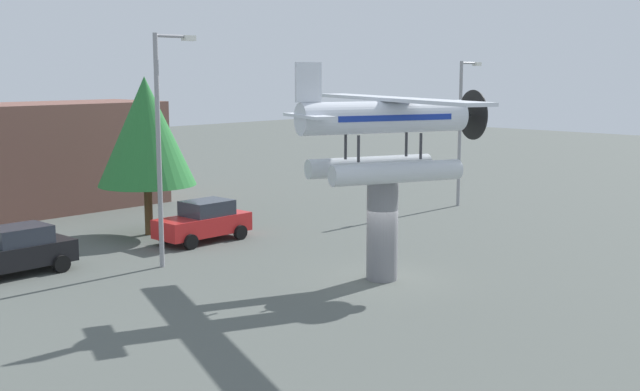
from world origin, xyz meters
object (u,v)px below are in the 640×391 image
at_px(car_mid_red, 204,221).
at_px(tree_east, 146,131).
at_px(streetlight_secondary, 462,122).
at_px(storefront_building, 45,157).
at_px(display_pedestal, 382,230).
at_px(streetlight_primary, 162,134).
at_px(car_near_black, 15,251).
at_px(floatplane_monument, 387,131).

relative_size(car_mid_red, tree_east, 0.59).
bearing_deg(streetlight_secondary, storefront_building, 136.98).
xyz_separation_m(display_pedestal, streetlight_primary, (-4.07, 7.16, 3.19)).
bearing_deg(car_near_black, car_mid_red, 177.34).
relative_size(streetlight_primary, storefront_building, 0.71).
distance_m(display_pedestal, tree_east, 12.92).
relative_size(floatplane_monument, streetlight_primary, 1.16).
height_order(car_near_black, storefront_building, storefront_building).
relative_size(floatplane_monument, storefront_building, 0.82).
bearing_deg(streetlight_primary, display_pedestal, -60.40).
bearing_deg(streetlight_secondary, floatplane_monument, -155.58).
height_order(car_mid_red, streetlight_primary, streetlight_primary).
xyz_separation_m(car_near_black, streetlight_secondary, (23.83, -3.19, 3.66)).
bearing_deg(tree_east, display_pedestal, -85.03).
xyz_separation_m(floatplane_monument, tree_east, (-1.21, 12.61, -0.59)).
bearing_deg(streetlight_secondary, car_mid_red, 169.76).
xyz_separation_m(car_near_black, storefront_building, (7.56, 11.99, 1.94)).
bearing_deg(streetlight_primary, tree_east, 61.13).
xyz_separation_m(display_pedestal, storefront_building, (-1.01, 22.00, 1.03)).
relative_size(floatplane_monument, tree_east, 1.42).
xyz_separation_m(floatplane_monument, storefront_building, (-1.13, 22.05, -2.42)).
distance_m(streetlight_primary, tree_east, 6.17).
xyz_separation_m(display_pedestal, tree_east, (-1.09, 12.55, 2.86)).
xyz_separation_m(floatplane_monument, car_near_black, (-8.69, 10.07, -4.36)).
bearing_deg(display_pedestal, car_near_black, 130.57).
height_order(display_pedestal, car_near_black, display_pedestal).
bearing_deg(floatplane_monument, display_pedestal, 180.00).
bearing_deg(tree_east, car_near_black, -161.25).
distance_m(display_pedestal, streetlight_primary, 8.83).
xyz_separation_m(floatplane_monument, streetlight_secondary, (15.13, 6.87, -0.70)).
distance_m(floatplane_monument, car_mid_red, 10.63).
bearing_deg(streetlight_secondary, car_near_black, 172.37).
height_order(display_pedestal, tree_east, tree_east).
relative_size(display_pedestal, streetlight_secondary, 0.46).
bearing_deg(streetlight_primary, car_near_black, 147.63).
xyz_separation_m(car_mid_red, storefront_building, (-0.73, 12.37, 1.94)).
bearing_deg(car_near_black, tree_east, -161.25).
bearing_deg(car_near_black, floatplane_monument, 130.82).
xyz_separation_m(streetlight_secondary, storefront_building, (-16.27, 15.18, -1.72)).
distance_m(car_near_black, car_mid_red, 8.30).
height_order(display_pedestal, streetlight_primary, streetlight_primary).
bearing_deg(car_mid_red, car_near_black, -2.66).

